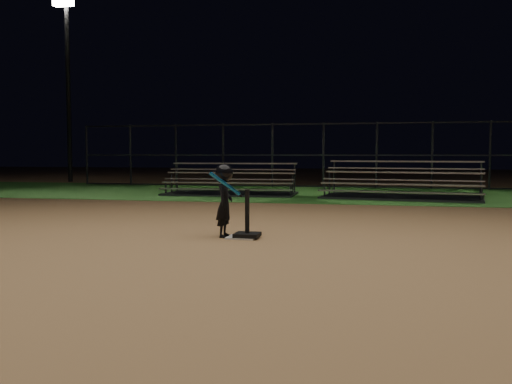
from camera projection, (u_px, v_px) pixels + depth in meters
name	position (u px, v px, depth m)	size (l,w,h in m)	color
ground	(242.00, 238.00, 8.60)	(80.00, 80.00, 0.00)	#9E7447
grass_strip	(314.00, 193.00, 18.34)	(60.00, 8.00, 0.01)	#255D1E
home_plate	(242.00, 237.00, 8.60)	(0.45, 0.45, 0.02)	beige
batting_tee	(247.00, 228.00, 8.55)	(0.38, 0.38, 0.73)	black
child_batter	(225.00, 198.00, 8.65)	(0.46, 0.53, 1.16)	black
bleacher_left	(231.00, 188.00, 17.56)	(4.19, 2.15, 1.01)	#B9B9BE
bleacher_right	(401.00, 191.00, 16.09)	(4.76, 2.84, 1.10)	silver
backstop_fence	(323.00, 155.00, 21.17)	(20.08, 0.08, 2.50)	#38383D
light_pole_left	(67.00, 75.00, 25.39)	(0.90, 0.53, 8.30)	#2D2D30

